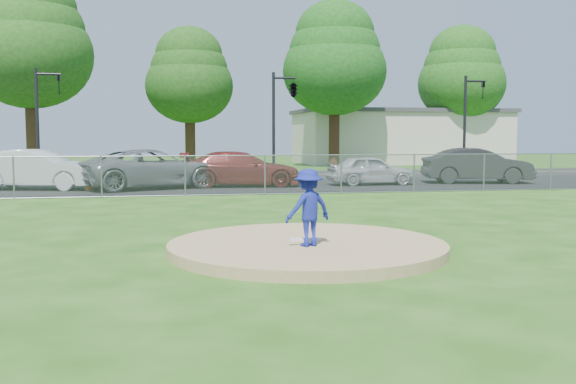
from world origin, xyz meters
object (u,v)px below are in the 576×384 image
tree_right (335,58)px  parked_car_darkred (241,169)px  traffic_signal_right (469,116)px  parked_car_gray (153,169)px  tree_center (189,75)px  traffic_signal_center (291,91)px  traffic_cone (89,181)px  parked_car_pearl (371,170)px  commercial_building (398,136)px  tree_left (29,39)px  tree_far_right (462,73)px  pitcher (308,208)px  traffic_signal_left (42,113)px  parked_car_white (38,169)px  parked_car_charcoal (477,165)px

tree_right → parked_car_darkred: 19.30m
traffic_signal_right → parked_car_gray: traffic_signal_right is taller
tree_center → traffic_signal_center: size_ratio=1.76×
traffic_cone → parked_car_pearl: 12.30m
commercial_building → traffic_cone: size_ratio=22.55×
tree_left → parked_car_gray: (7.74, -15.29, -7.40)m
tree_right → parked_car_pearl: (-2.52, -16.11, -6.97)m
traffic_signal_center → tree_far_right: bearing=39.0°
pitcher → traffic_signal_right: bearing=-143.5°
traffic_cone → traffic_signal_right: bearing=18.8°
commercial_building → traffic_signal_left: size_ratio=2.93×
traffic_cone → parked_car_white: size_ratio=0.14×
commercial_building → parked_car_darkred: (-15.44, -21.94, -1.38)m
commercial_building → traffic_signal_left: 29.51m
traffic_signal_left → parked_car_darkred: (9.32, -5.94, -2.58)m
parked_car_white → parked_car_pearl: parked_car_white is taller
traffic_signal_left → traffic_signal_right: 23.00m
commercial_building → tree_right: (-7.00, -6.00, 5.49)m
tree_center → traffic_signal_left: tree_center is taller
commercial_building → parked_car_white: size_ratio=3.24×
parked_car_darkred → parked_car_pearl: parked_car_darkred is taller
tree_far_right → traffic_signal_center: 20.78m
commercial_building → tree_right: 10.73m
traffic_cone → parked_car_darkred: (6.36, 0.88, 0.41)m
tree_far_right → parked_car_charcoal: bearing=-113.5°
tree_center → traffic_signal_left: 14.63m
traffic_cone → commercial_building: bearing=46.3°
traffic_signal_right → tree_center: bearing=141.8°
commercial_building → parked_car_darkred: bearing=-125.1°
tree_center → parked_car_darkred: tree_center is taller
tree_right → parked_car_darkred: bearing=-117.9°
tree_center → pitcher: 34.90m
parked_car_gray → parked_car_darkred: size_ratio=1.12×
tree_center → parked_car_pearl: bearing=-67.6°
tree_right → traffic_signal_right: size_ratio=2.08×
traffic_cone → parked_car_charcoal: bearing=2.7°
tree_center → traffic_cone: tree_center is taller
parked_car_pearl → parked_car_charcoal: (5.27, 0.12, 0.15)m
tree_far_right → parked_car_gray: bearing=-140.3°
traffic_signal_right → parked_car_white: 23.10m
parked_car_white → tree_right: bearing=-32.6°
traffic_signal_center → tree_right: bearing=63.3°
parked_car_pearl → commercial_building: bearing=-24.6°
tree_right → traffic_signal_right: tree_right is taller
traffic_cone → parked_car_darkred: parked_car_darkred is taller
tree_far_right → traffic_signal_center: bearing=-141.0°
tree_center → parked_car_darkred: size_ratio=1.86×
commercial_building → traffic_cone: 31.61m
pitcher → traffic_cone: 16.66m
tree_right → parked_car_pearl: bearing=-98.9°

